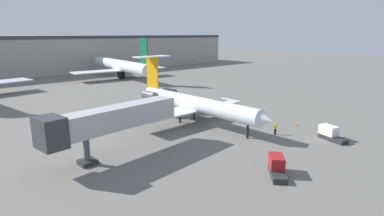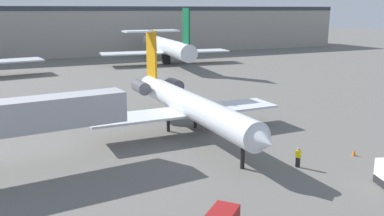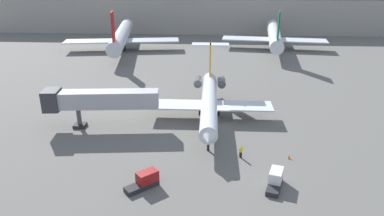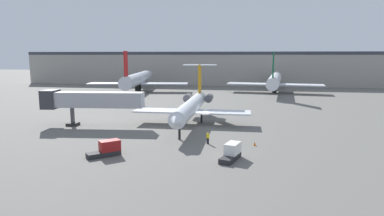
# 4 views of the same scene
# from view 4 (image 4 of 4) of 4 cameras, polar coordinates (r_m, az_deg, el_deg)

# --- Properties ---
(ground_plane) EXTENTS (400.00, 400.00, 0.10)m
(ground_plane) POSITION_cam_4_polar(r_m,az_deg,el_deg) (57.91, 1.71, -3.15)
(ground_plane) COLOR #66635E
(regional_jet) EXTENTS (20.71, 28.96, 10.26)m
(regional_jet) POSITION_cam_4_polar(r_m,az_deg,el_deg) (59.23, -0.02, 0.45)
(regional_jet) COLOR silver
(regional_jet) RESTS_ON ground_plane
(jet_bridge) EXTENTS (17.67, 4.58, 6.19)m
(jet_bridge) POSITION_cam_4_polar(r_m,az_deg,el_deg) (60.21, -17.53, 1.31)
(jet_bridge) COLOR #ADADB2
(jet_bridge) RESTS_ON ground_plane
(ground_crew_marshaller) EXTENTS (0.41, 0.47, 1.69)m
(ground_crew_marshaller) POSITION_cam_4_polar(r_m,az_deg,el_deg) (46.33, 2.72, -5.10)
(ground_crew_marshaller) COLOR black
(ground_crew_marshaller) RESTS_ON ground_plane
(baggage_tug_lead) EXTENTS (2.53, 4.24, 1.90)m
(baggage_tug_lead) POSITION_cam_4_polar(r_m,az_deg,el_deg) (39.89, 6.78, -7.53)
(baggage_tug_lead) COLOR #262628
(baggage_tug_lead) RESTS_ON ground_plane
(baggage_tug_trailing) EXTENTS (3.93, 3.70, 1.90)m
(baggage_tug_trailing) POSITION_cam_4_polar(r_m,az_deg,el_deg) (42.21, -14.30, -6.82)
(baggage_tug_trailing) COLOR #262628
(baggage_tug_trailing) RESTS_ON ground_plane
(traffic_cone_near) EXTENTS (0.36, 0.36, 0.55)m
(traffic_cone_near) POSITION_cam_4_polar(r_m,az_deg,el_deg) (46.32, 10.65, -6.00)
(traffic_cone_near) COLOR orange
(traffic_cone_near) RESTS_ON ground_plane
(terminal_building) EXTENTS (171.56, 21.19, 13.49)m
(terminal_building) POSITION_cam_4_polar(r_m,az_deg,el_deg) (143.04, 6.41, 6.81)
(terminal_building) COLOR #9E998E
(terminal_building) RESTS_ON ground_plane
(parked_airliner_west_end) EXTENTS (33.56, 39.49, 13.29)m
(parked_airliner_west_end) POSITION_cam_4_polar(r_m,az_deg,el_deg) (112.48, -9.24, 4.87)
(parked_airliner_west_end) COLOR silver
(parked_airliner_west_end) RESTS_ON ground_plane
(parked_airliner_west_mid) EXTENTS (30.93, 36.43, 13.01)m
(parked_airliner_west_mid) POSITION_cam_4_polar(r_m,az_deg,el_deg) (111.37, 13.93, 4.61)
(parked_airliner_west_mid) COLOR silver
(parked_airliner_west_mid) RESTS_ON ground_plane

